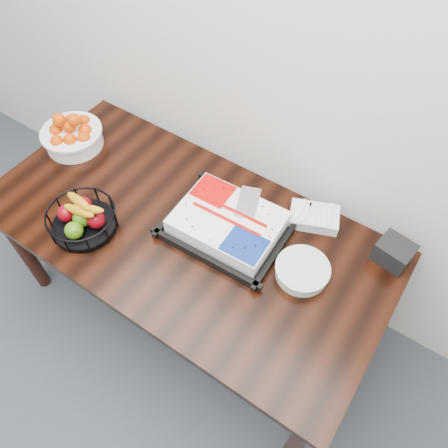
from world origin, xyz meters
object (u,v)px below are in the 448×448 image
Objects in this scene: fruit_basket at (82,218)px; tangerine_bowl at (71,132)px; plate_stack at (302,271)px; cake_tray at (228,224)px; napkin_box at (394,252)px; table at (185,239)px.

tangerine_bowl is at bearing 139.98° from fruit_basket.
cake_tray is at bearing 177.36° from plate_stack.
napkin_box is at bearing 26.85° from fruit_basket.
plate_stack is at bearing -134.86° from napkin_box.
fruit_basket is at bearing -153.15° from napkin_box.
plate_stack is 1.59× the size of napkin_box.
tangerine_bowl reaches higher than napkin_box.
tangerine_bowl is 1.58m from napkin_box.
napkin_box is at bearing 23.63° from table.
fruit_basket is (-0.36, -0.24, 0.15)m from table.
plate_stack is at bearing -2.64° from cake_tray.
tangerine_bowl is at bearing 178.69° from plate_stack.
cake_tray is 1.74× the size of fruit_basket.
plate_stack is (1.30, -0.03, -0.05)m from tangerine_bowl.
table is 3.53× the size of cake_tray.
napkin_box reaches higher than table.
tangerine_bowl is 1.30m from plate_stack.
plate_stack is at bearing -1.31° from tangerine_bowl.
cake_tray reaches higher than table.
cake_tray is at bearing -158.19° from napkin_box.
napkin_box reaches higher than plate_stack.
cake_tray is 0.68m from napkin_box.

